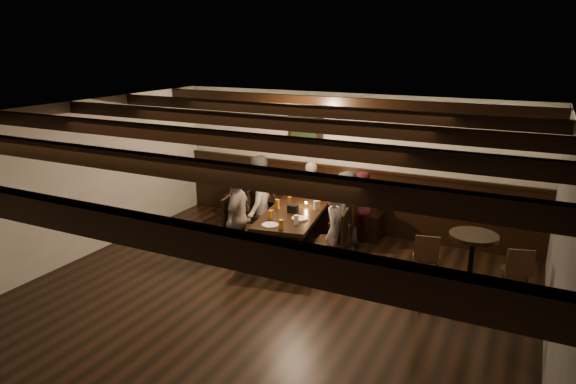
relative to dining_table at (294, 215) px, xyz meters
The scene contains 27 objects.
room 0.48m from the dining_table, 57.67° to the left, with size 7.00×7.00×7.00m.
dining_table is the anchor object (origin of this frame).
chair_left_near 0.92m from the dining_table, 157.39° to the left, with size 0.45×0.45×0.85m.
chair_left_far 0.91m from the dining_table, 138.56° to the right, with size 0.52×0.52×0.99m.
chair_right_near 0.92m from the dining_table, 41.50° to the left, with size 0.48×0.48×0.90m.
chair_right_far 0.92m from the dining_table, 22.57° to the right, with size 0.48×0.48×0.92m.
person_bench_left 1.27m from the dining_table, 144.46° to the left, with size 0.65×0.42×1.34m, color #232326.
person_bench_centre 1.05m from the dining_table, 99.46° to the left, with size 0.46×0.30×1.25m, color gray.
person_bench_right 1.27m from the dining_table, 54.46° to the left, with size 0.58×0.45×1.19m, color maroon.
person_left_near 0.87m from the dining_table, 158.50° to the left, with size 0.81×0.47×1.26m, color gray.
person_left_far 0.88m from the dining_table, 139.57° to the right, with size 0.78×0.33×1.33m, color gray.
person_right_near 0.87m from the dining_table, 40.43° to the left, with size 0.63×0.41×1.28m, color #292A2C.
person_right_far 0.88m from the dining_table, 21.50° to the right, with size 0.44×0.29×1.20m, color #B2A096.
pint_a 0.76m from the dining_table, 121.27° to the left, with size 0.07×0.07×0.14m, color #BF7219.
pint_b 0.71m from the dining_table, 78.43° to the left, with size 0.07×0.07×0.14m, color #BF7219.
pint_c 0.34m from the dining_table, behind, with size 0.07×0.07×0.14m, color #BF7219.
pint_d 0.38m from the dining_table, 43.15° to the left, with size 0.07×0.07×0.14m, color silver.
pint_e 0.52m from the dining_table, 106.59° to the right, with size 0.07×0.07×0.14m, color #BF7219.
pint_f 0.60m from the dining_table, 60.55° to the right, with size 0.07×0.07×0.14m, color silver.
pint_g 0.81m from the dining_table, 76.96° to the right, with size 0.07×0.07×0.14m, color #BF7219.
plate_near 0.72m from the dining_table, 92.63° to the right, with size 0.24×0.24×0.01m, color white.
plate_far 0.36m from the dining_table, 49.57° to the right, with size 0.24×0.24×0.01m, color white.
condiment_caddy 0.13m from the dining_table, 80.54° to the right, with size 0.15×0.10×0.12m, color black.
candle 0.33m from the dining_table, 77.66° to the left, with size 0.05×0.05×0.05m, color beige.
high_top_table 2.82m from the dining_table, 14.53° to the right, with size 0.58×0.58×1.02m.
bar_stool_left 2.42m from the dining_table, 22.25° to the right, with size 0.34×0.36×1.04m.
bar_stool_right 3.36m from the dining_table, 14.95° to the right, with size 0.35×0.36×1.04m.
Camera 1 is at (2.91, -4.75, 3.23)m, focal length 32.00 mm.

